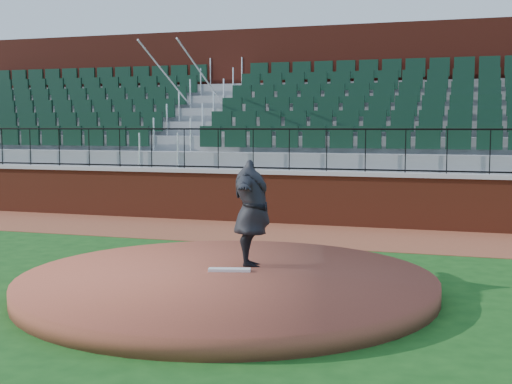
# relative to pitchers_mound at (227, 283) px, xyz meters

# --- Properties ---
(ground) EXTENTS (90.00, 90.00, 0.00)m
(ground) POSITION_rel_pitchers_mound_xyz_m (-0.06, 0.04, -0.12)
(ground) COLOR #134513
(ground) RESTS_ON ground
(warning_track) EXTENTS (34.00, 3.20, 0.01)m
(warning_track) POSITION_rel_pitchers_mound_xyz_m (-0.06, 5.44, -0.12)
(warning_track) COLOR brown
(warning_track) RESTS_ON ground
(field_wall) EXTENTS (34.00, 0.35, 1.20)m
(field_wall) POSITION_rel_pitchers_mound_xyz_m (-0.06, 7.04, 0.47)
(field_wall) COLOR maroon
(field_wall) RESTS_ON ground
(wall_cap) EXTENTS (34.00, 0.45, 0.10)m
(wall_cap) POSITION_rel_pitchers_mound_xyz_m (-0.06, 7.04, 1.12)
(wall_cap) COLOR #B7B7B7
(wall_cap) RESTS_ON field_wall
(wall_railing) EXTENTS (34.00, 0.05, 1.00)m
(wall_railing) POSITION_rel_pitchers_mound_xyz_m (-0.06, 7.04, 1.67)
(wall_railing) COLOR black
(wall_railing) RESTS_ON wall_cap
(seating_stands) EXTENTS (34.00, 5.10, 4.60)m
(seating_stands) POSITION_rel_pitchers_mound_xyz_m (-0.06, 9.76, 2.18)
(seating_stands) COLOR gray
(seating_stands) RESTS_ON ground
(concourse_wall) EXTENTS (34.00, 0.50, 5.50)m
(concourse_wall) POSITION_rel_pitchers_mound_xyz_m (-0.06, 12.56, 2.62)
(concourse_wall) COLOR maroon
(concourse_wall) RESTS_ON ground
(pitchers_mound) EXTENTS (5.94, 5.94, 0.25)m
(pitchers_mound) POSITION_rel_pitchers_mound_xyz_m (0.00, 0.00, 0.00)
(pitchers_mound) COLOR brown
(pitchers_mound) RESTS_ON ground
(pitching_rubber) EXTENTS (0.64, 0.31, 0.04)m
(pitching_rubber) POSITION_rel_pitchers_mound_xyz_m (-0.05, 0.25, 0.15)
(pitching_rubber) COLOR white
(pitching_rubber) RESTS_ON pitchers_mound
(pitcher) EXTENTS (1.06, 2.06, 1.62)m
(pitcher) POSITION_rel_pitchers_mound_xyz_m (0.13, 0.73, 0.93)
(pitcher) COLOR black
(pitcher) RESTS_ON pitchers_mound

